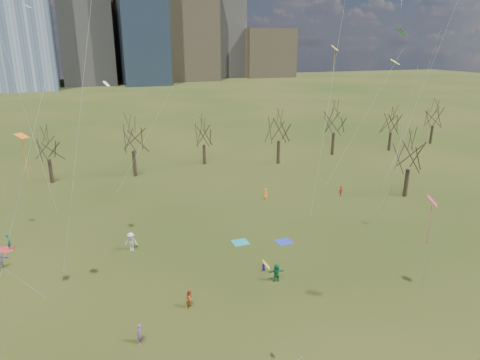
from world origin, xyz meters
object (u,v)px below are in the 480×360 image
object	(u,v)px
blanket_navy	(284,242)
blanket_crimson	(4,250)
blanket_teal	(240,242)
person_2	(190,299)

from	to	relation	value
blanket_navy	blanket_crimson	distance (m)	28.28
blanket_teal	blanket_crimson	distance (m)	23.72
blanket_crimson	person_2	bearing A→B (deg)	-46.68
blanket_navy	person_2	distance (m)	14.34
blanket_crimson	person_2	size ratio (longest dim) A/B	1.05
blanket_navy	blanket_teal	bearing A→B (deg)	161.19
blanket_crimson	person_2	distance (m)	22.03
blanket_navy	blanket_crimson	bearing A→B (deg)	163.24
blanket_navy	blanket_crimson	world-z (taller)	same
blanket_teal	blanket_navy	bearing A→B (deg)	-18.81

